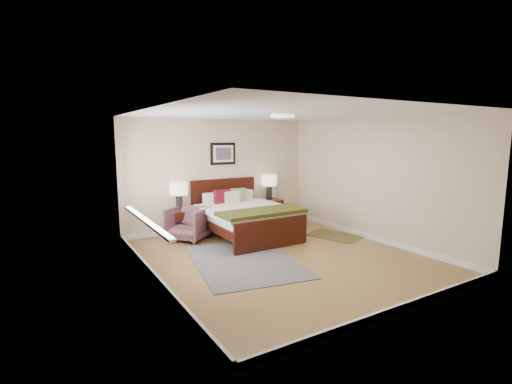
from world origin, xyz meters
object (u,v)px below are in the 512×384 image
Objects in this scene: lamp_left at (179,191)px; armchair at (188,224)px; lamp_right at (269,182)px; nightstand_right at (269,209)px; nightstand_left at (180,216)px; rug_persian at (244,261)px; bed at (245,213)px.

armchair is at bearing -86.20° from lamp_left.
nightstand_right is at bearing -90.00° from lamp_right.
lamp_left reaches higher than nightstand_left.
nightstand_left is at bearing -90.00° from lamp_left.
lamp_right reaches higher than armchair.
lamp_right is at bearing 61.79° from armchair.
nightstand_right is 0.65m from lamp_right.
nightstand_right is (2.28, 0.01, -0.06)m from nightstand_left.
nightstand_right is at bearing 61.44° from armchair.
bed is at bearing 71.18° from rug_persian.
armchair reaches higher than nightstand_right.
lamp_right is 3.05m from rug_persian.
nightstand_left is 2.22m from rug_persian.
lamp_right is at bearing 90.00° from nightstand_right.
bed is 3.60× the size of nightstand_right.
lamp_left reaches higher than nightstand_right.
nightstand_left is at bearing 145.68° from bed.
armchair is 0.32× the size of rug_persian.
lamp_left is (-1.14, 0.80, 0.46)m from bed.
lamp_left is 2.28m from lamp_right.
nightstand_left is 0.56m from lamp_left.
lamp_right reaches higher than nightstand_left.
bed is 1.47m from lamp_right.
armchair is at bearing 161.53° from bed.
lamp_right reaches higher than rug_persian.
rug_persian is at bearing -119.46° from bed.
bed is at bearing 32.55° from armchair.
bed is 3.43× the size of lamp_left.
nightstand_right is 2.28m from armchair.
lamp_left is 1.00× the size of lamp_right.
bed is at bearing -145.25° from nightstand_right.
bed is at bearing -34.32° from nightstand_left.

